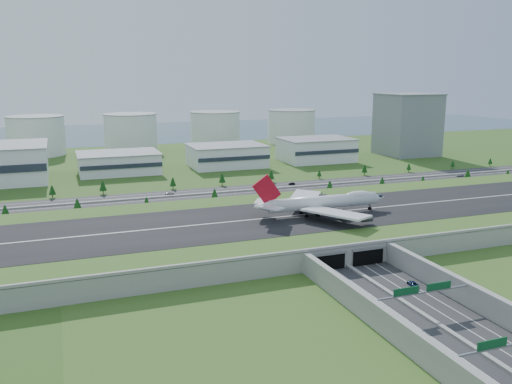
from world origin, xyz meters
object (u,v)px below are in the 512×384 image
object	(u,v)px
boeing_747	(322,202)
car_6	(460,175)
office_tower	(407,125)
car_5	(292,184)
car_2	(413,283)
car_7	(169,193)
car_0	(369,301)
fuel_tank_a	(36,136)
car_1	(440,349)

from	to	relation	value
boeing_747	car_6	bearing A→B (deg)	30.72
office_tower	car_5	world-z (taller)	office_tower
office_tower	car_2	xyz separation A→B (m)	(-188.21, -269.61, -26.60)
boeing_747	car_7	bearing A→B (deg)	117.75
car_0	car_6	world-z (taller)	car_6
car_6	boeing_747	bearing A→B (deg)	112.06
boeing_747	car_0	xyz separation A→B (m)	(-23.51, -80.50, -13.16)
fuel_tank_a	boeing_747	distance (m)	339.05
car_2	car_6	bearing A→B (deg)	-123.15
office_tower	car_0	xyz separation A→B (m)	(-210.68, -277.43, -26.64)
car_2	car_7	size ratio (longest dim) A/B	1.04
car_6	car_7	xyz separation A→B (m)	(-210.72, 13.76, -0.07)
car_0	car_2	bearing A→B (deg)	4.96
boeing_747	car_5	world-z (taller)	boeing_747
boeing_747	fuel_tank_a	bearing A→B (deg)	114.17
car_5	car_0	bearing A→B (deg)	-18.47
car_6	car_7	bearing A→B (deg)	78.71
car_0	car_2	size ratio (longest dim) A/B	0.77
car_7	office_tower	bearing A→B (deg)	126.49
fuel_tank_a	car_2	distance (m)	406.90
office_tower	car_5	distance (m)	183.45
office_tower	car_7	distance (m)	258.13
office_tower	car_0	distance (m)	349.37
car_1	fuel_tank_a	bearing A→B (deg)	85.65
office_tower	car_2	bearing A→B (deg)	-124.92
fuel_tank_a	car_6	bearing A→B (deg)	-37.27
boeing_747	car_7	size ratio (longest dim) A/B	12.72
car_2	car_0	bearing A→B (deg)	30.46
fuel_tank_a	car_7	xyz separation A→B (m)	(80.69, -208.02, -16.60)
fuel_tank_a	car_5	size ratio (longest dim) A/B	10.82
boeing_747	car_2	xyz separation A→B (m)	(-1.04, -72.68, -13.12)
car_6	car_2	bearing A→B (deg)	128.02
fuel_tank_a	car_2	bearing A→B (deg)	-71.09
car_0	car_5	size ratio (longest dim) A/B	0.94
car_5	car_6	world-z (taller)	car_6
boeing_747	car_1	xyz separation A→B (m)	(-22.48, -114.19, -13.19)
fuel_tank_a	car_0	distance (m)	407.71
fuel_tank_a	car_2	xyz separation A→B (m)	(131.79, -384.61, -16.60)
car_5	car_6	xyz separation A→B (m)	(127.63, -14.36, 0.10)
car_1	car_2	size ratio (longest dim) A/B	0.76
office_tower	car_7	size ratio (longest dim) A/B	10.18
car_0	car_7	distance (m)	186.62
car_1	car_0	bearing A→B (deg)	72.87
car_0	car_2	distance (m)	23.79
car_0	car_5	xyz separation A→B (m)	(54.46, 185.01, 0.02)
boeing_747	car_1	world-z (taller)	boeing_747
car_5	car_6	distance (m)	128.44
boeing_747	car_0	world-z (taller)	boeing_747
boeing_747	car_7	world-z (taller)	boeing_747
car_1	car_7	bearing A→B (deg)	78.87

